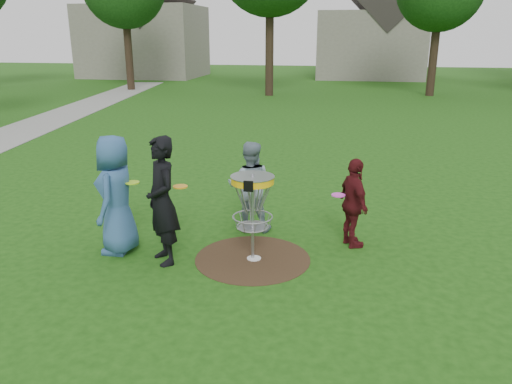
% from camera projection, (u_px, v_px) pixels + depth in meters
% --- Properties ---
extents(ground, '(100.00, 100.00, 0.00)m').
position_uv_depth(ground, '(253.00, 259.00, 7.78)').
color(ground, '#19470F').
rests_on(ground, ground).
extents(dirt_patch, '(1.80, 1.80, 0.01)m').
position_uv_depth(dirt_patch, '(253.00, 258.00, 7.78)').
color(dirt_patch, '#47331E').
rests_on(dirt_patch, ground).
extents(concrete_path, '(7.75, 39.92, 0.02)m').
position_uv_depth(concrete_path, '(6.00, 137.00, 16.95)').
color(concrete_path, '#9E9E99').
rests_on(concrete_path, ground).
extents(player_blue, '(0.65, 0.95, 1.89)m').
position_uv_depth(player_blue, '(116.00, 195.00, 7.79)').
color(player_blue, '#325A8A').
rests_on(player_blue, ground).
extents(player_black, '(0.81, 0.85, 1.95)m').
position_uv_depth(player_black, '(162.00, 201.00, 7.41)').
color(player_black, black).
rests_on(player_black, ground).
extents(player_grey, '(0.84, 0.69, 1.60)m').
position_uv_depth(player_grey, '(250.00, 187.00, 8.71)').
color(player_grey, gray).
rests_on(player_grey, ground).
extents(player_maroon, '(0.69, 0.94, 1.48)m').
position_uv_depth(player_maroon, '(354.00, 203.00, 8.04)').
color(player_maroon, '#511216').
rests_on(player_maroon, ground).
extents(disc_on_grass, '(0.22, 0.22, 0.02)m').
position_uv_depth(disc_on_grass, '(254.00, 258.00, 7.77)').
color(disc_on_grass, white).
rests_on(disc_on_grass, ground).
extents(disc_golf_basket, '(0.66, 0.67, 1.38)m').
position_uv_depth(disc_golf_basket, '(252.00, 197.00, 7.47)').
color(disc_golf_basket, '#9EA0A5').
rests_on(disc_golf_basket, ground).
extents(held_discs, '(3.36, 1.40, 0.31)m').
position_uv_depth(held_discs, '(227.00, 186.00, 7.84)').
color(held_discs, '#BFF81B').
rests_on(held_discs, ground).
extents(house_row, '(44.50, 10.65, 11.62)m').
position_uv_depth(house_row, '(397.00, 23.00, 36.76)').
color(house_row, gray).
rests_on(house_row, ground).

